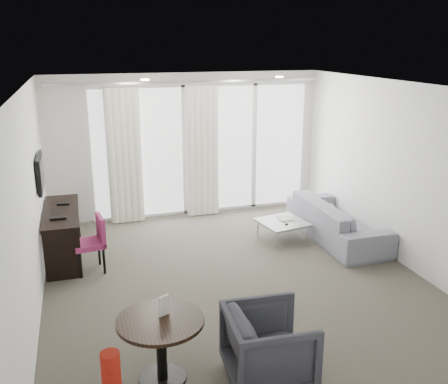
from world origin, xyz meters
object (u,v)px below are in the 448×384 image
object	(u,v)px
desk_chair	(89,245)
sofa	(337,220)
round_table	(162,350)
rattan_chair_a	(230,168)
tub_armchair	(269,346)
rattan_chair_b	(251,174)
coffee_table	(282,231)
desk	(63,234)

from	to	relation	value
desk_chair	sofa	distance (m)	3.94
round_table	rattan_chair_a	xyz separation A→B (m)	(2.60, 6.20, 0.10)
round_table	sofa	size ratio (longest dim) A/B	0.38
tub_armchair	sofa	xyz separation A→B (m)	(2.39, 3.04, -0.04)
desk_chair	rattan_chair_a	world-z (taller)	rattan_chair_a
sofa	rattan_chair_a	size ratio (longest dim) A/B	2.51
rattan_chair_b	coffee_table	bearing A→B (deg)	-105.13
round_table	rattan_chair_b	xyz separation A→B (m)	(2.93, 5.75, 0.05)
desk	coffee_table	distance (m)	3.43
rattan_chair_a	coffee_table	bearing A→B (deg)	-86.69
desk	round_table	distance (m)	3.35
coffee_table	rattan_chair_a	distance (m)	3.26
desk_chair	round_table	xyz separation A→B (m)	(0.57, -2.64, -0.07)
desk	coffee_table	xyz separation A→B (m)	(3.41, -0.27, -0.22)
round_table	coffee_table	world-z (taller)	round_table
tub_armchair	rattan_chair_b	world-z (taller)	rattan_chair_b
tub_armchair	rattan_chair_b	xyz separation A→B (m)	(1.95, 6.03, 0.01)
desk	rattan_chair_a	distance (m)	4.61
coffee_table	round_table	bearing A→B (deg)	-130.12
tub_armchair	coffee_table	size ratio (longest dim) A/B	1.12
desk_chair	rattan_chair_b	xyz separation A→B (m)	(3.50, 3.11, -0.03)
round_table	coffee_table	size ratio (longest dim) A/B	1.17
coffee_table	desk	bearing A→B (deg)	175.51
rattan_chair_b	tub_armchair	bearing A→B (deg)	-114.15
tub_armchair	rattan_chair_a	size ratio (longest dim) A/B	0.92
desk_chair	desk	bearing A→B (deg)	112.64
desk	round_table	bearing A→B (deg)	-74.04
rattan_chair_a	desk	bearing A→B (deg)	-134.54
coffee_table	rattan_chair_a	world-z (taller)	rattan_chair_a
rattan_chair_b	round_table	bearing A→B (deg)	-123.21
desk_chair	rattan_chair_b	world-z (taller)	desk_chair
sofa	desk	bearing A→B (deg)	83.94
sofa	rattan_chair_b	xyz separation A→B (m)	(-0.44, 2.99, 0.06)
tub_armchair	coffee_table	xyz separation A→B (m)	(1.51, 3.23, -0.20)
round_table	coffee_table	distance (m)	3.87
coffee_table	rattan_chair_b	world-z (taller)	rattan_chair_b
coffee_table	sofa	xyz separation A→B (m)	(0.88, -0.19, 0.16)
round_table	desk_chair	bearing A→B (deg)	102.21
desk	desk_chair	bearing A→B (deg)	-58.84
desk	round_table	world-z (taller)	desk
desk	rattan_chair_a	size ratio (longest dim) A/B	1.84
desk_chair	round_table	world-z (taller)	desk_chair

